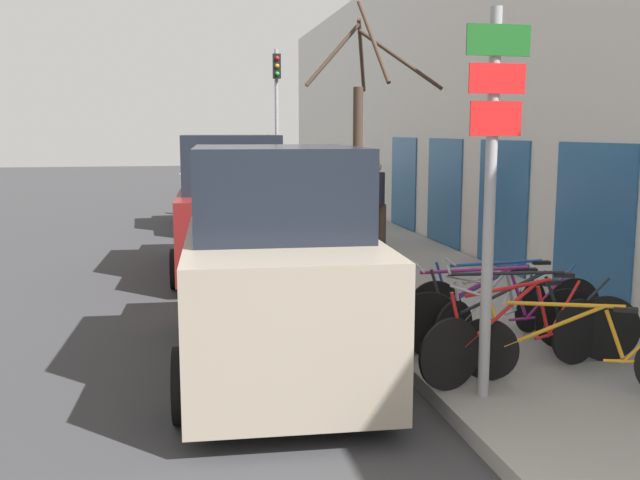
{
  "coord_description": "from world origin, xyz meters",
  "views": [
    {
      "loc": [
        -1.25,
        -1.9,
        2.5
      ],
      "look_at": [
        0.48,
        6.63,
        1.17
      ],
      "focal_mm": 40.0,
      "sensor_mm": 36.0,
      "label": 1
    }
  ],
  "objects_px": {
    "bicycle_0": "(576,351)",
    "pedestrian_near": "(375,197)",
    "signpost": "(491,184)",
    "bicycle_5": "(505,301)",
    "bicycle_2": "(517,321)",
    "pedestrian_far": "(337,193)",
    "parked_car_1": "(231,210)",
    "parked_car_2": "(219,189)",
    "parked_car_0": "(276,269)",
    "bicycle_1": "(517,336)",
    "street_tree": "(360,160)",
    "traffic_light": "(277,111)",
    "bicycle_3": "(485,315)",
    "bicycle_4": "(494,312)"
  },
  "relations": [
    {
      "from": "bicycle_2",
      "to": "pedestrian_near",
      "type": "bearing_deg",
      "value": 12.83
    },
    {
      "from": "pedestrian_far",
      "to": "parked_car_1",
      "type": "bearing_deg",
      "value": -116.04
    },
    {
      "from": "bicycle_4",
      "to": "bicycle_5",
      "type": "height_order",
      "value": "bicycle_5"
    },
    {
      "from": "bicycle_1",
      "to": "street_tree",
      "type": "bearing_deg",
      "value": -7.99
    },
    {
      "from": "bicycle_1",
      "to": "traffic_light",
      "type": "bearing_deg",
      "value": -14.09
    },
    {
      "from": "bicycle_0",
      "to": "bicycle_4",
      "type": "xyz_separation_m",
      "value": [
        -0.1,
        1.47,
        -0.0
      ]
    },
    {
      "from": "bicycle_2",
      "to": "traffic_light",
      "type": "distance_m",
      "value": 12.87
    },
    {
      "from": "bicycle_3",
      "to": "street_tree",
      "type": "bearing_deg",
      "value": 20.0
    },
    {
      "from": "bicycle_4",
      "to": "bicycle_1",
      "type": "bearing_deg",
      "value": 136.73
    },
    {
      "from": "bicycle_5",
      "to": "street_tree",
      "type": "relative_size",
      "value": 0.55
    },
    {
      "from": "bicycle_2",
      "to": "parked_car_2",
      "type": "bearing_deg",
      "value": 28.51
    },
    {
      "from": "bicycle_1",
      "to": "pedestrian_near",
      "type": "distance_m",
      "value": 8.17
    },
    {
      "from": "street_tree",
      "to": "bicycle_4",
      "type": "bearing_deg",
      "value": -74.26
    },
    {
      "from": "parked_car_1",
      "to": "traffic_light",
      "type": "bearing_deg",
      "value": 77.66
    },
    {
      "from": "bicycle_3",
      "to": "bicycle_5",
      "type": "distance_m",
      "value": 0.85
    },
    {
      "from": "street_tree",
      "to": "traffic_light",
      "type": "xyz_separation_m",
      "value": [
        0.1,
        9.23,
        0.95
      ]
    },
    {
      "from": "signpost",
      "to": "bicycle_5",
      "type": "xyz_separation_m",
      "value": [
        1.11,
        1.88,
        -1.52
      ]
    },
    {
      "from": "bicycle_2",
      "to": "pedestrian_near",
      "type": "xyz_separation_m",
      "value": [
        0.63,
        7.59,
        0.6
      ]
    },
    {
      "from": "parked_car_1",
      "to": "pedestrian_near",
      "type": "height_order",
      "value": "parked_car_1"
    },
    {
      "from": "signpost",
      "to": "parked_car_2",
      "type": "height_order",
      "value": "signpost"
    },
    {
      "from": "parked_car_2",
      "to": "bicycle_1",
      "type": "bearing_deg",
      "value": -83.21
    },
    {
      "from": "bicycle_1",
      "to": "traffic_light",
      "type": "height_order",
      "value": "traffic_light"
    },
    {
      "from": "signpost",
      "to": "pedestrian_near",
      "type": "relative_size",
      "value": 1.94
    },
    {
      "from": "bicycle_4",
      "to": "traffic_light",
      "type": "relative_size",
      "value": 0.4
    },
    {
      "from": "bicycle_2",
      "to": "parked_car_2",
      "type": "relative_size",
      "value": 0.55
    },
    {
      "from": "bicycle_0",
      "to": "bicycle_5",
      "type": "height_order",
      "value": "bicycle_5"
    },
    {
      "from": "bicycle_3",
      "to": "bicycle_4",
      "type": "bearing_deg",
      "value": -35.74
    },
    {
      "from": "signpost",
      "to": "bicycle_0",
      "type": "xyz_separation_m",
      "value": [
        0.88,
        -0.02,
        -1.54
      ]
    },
    {
      "from": "signpost",
      "to": "parked_car_0",
      "type": "bearing_deg",
      "value": 136.93
    },
    {
      "from": "signpost",
      "to": "bicycle_5",
      "type": "distance_m",
      "value": 2.66
    },
    {
      "from": "bicycle_2",
      "to": "traffic_light",
      "type": "xyz_separation_m",
      "value": [
        -0.71,
        12.61,
        2.48
      ]
    },
    {
      "from": "parked_car_2",
      "to": "bicycle_4",
      "type": "bearing_deg",
      "value": -81.18
    },
    {
      "from": "bicycle_4",
      "to": "traffic_light",
      "type": "bearing_deg",
      "value": -26.15
    },
    {
      "from": "bicycle_3",
      "to": "bicycle_4",
      "type": "xyz_separation_m",
      "value": [
        0.22,
        0.22,
        -0.04
      ]
    },
    {
      "from": "bicycle_0",
      "to": "pedestrian_near",
      "type": "height_order",
      "value": "pedestrian_near"
    },
    {
      "from": "bicycle_2",
      "to": "parked_car_2",
      "type": "height_order",
      "value": "parked_car_2"
    },
    {
      "from": "bicycle_5",
      "to": "parked_car_2",
      "type": "xyz_separation_m",
      "value": [
        -2.66,
        11.1,
        0.47
      ]
    },
    {
      "from": "bicycle_2",
      "to": "pedestrian_near",
      "type": "distance_m",
      "value": 7.64
    },
    {
      "from": "pedestrian_far",
      "to": "parked_car_2",
      "type": "bearing_deg",
      "value": 146.72
    },
    {
      "from": "bicycle_4",
      "to": "pedestrian_near",
      "type": "height_order",
      "value": "pedestrian_near"
    },
    {
      "from": "bicycle_1",
      "to": "bicycle_4",
      "type": "height_order",
      "value": "bicycle_1"
    },
    {
      "from": "bicycle_4",
      "to": "parked_car_2",
      "type": "xyz_separation_m",
      "value": [
        -2.33,
        11.53,
        0.49
      ]
    },
    {
      "from": "bicycle_0",
      "to": "bicycle_1",
      "type": "bearing_deg",
      "value": 69.8
    },
    {
      "from": "bicycle_3",
      "to": "bicycle_4",
      "type": "relative_size",
      "value": 1.35
    },
    {
      "from": "bicycle_5",
      "to": "parked_car_0",
      "type": "relative_size",
      "value": 0.52
    },
    {
      "from": "bicycle_0",
      "to": "street_tree",
      "type": "relative_size",
      "value": 0.46
    },
    {
      "from": "bicycle_4",
      "to": "parked_car_2",
      "type": "height_order",
      "value": "parked_car_2"
    },
    {
      "from": "signpost",
      "to": "street_tree",
      "type": "xyz_separation_m",
      "value": [
        -0.03,
        4.3,
        0.03
      ]
    },
    {
      "from": "parked_car_0",
      "to": "parked_car_2",
      "type": "bearing_deg",
      "value": 92.61
    },
    {
      "from": "parked_car_0",
      "to": "traffic_light",
      "type": "relative_size",
      "value": 0.99
    }
  ]
}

